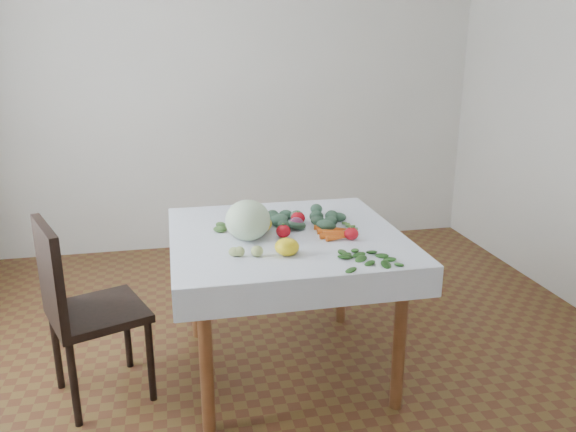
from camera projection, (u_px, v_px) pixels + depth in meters
name	position (u px, v px, depth m)	size (l,w,h in m)	color
ground	(286.00, 367.00, 3.00)	(4.00, 4.00, 0.00)	brown
back_wall	(234.00, 83.00, 4.47)	(4.00, 0.04, 2.70)	silver
table	(286.00, 252.00, 2.80)	(1.00, 1.00, 0.75)	brown
tablecloth	(286.00, 234.00, 2.77)	(1.12, 1.12, 0.01)	white
chair	(78.00, 301.00, 2.58)	(0.53, 0.53, 0.91)	black
cabbage	(248.00, 220.00, 2.66)	(0.22, 0.22, 0.19)	silver
tomato_a	(283.00, 231.00, 2.70)	(0.07, 0.07, 0.06)	#B10B17
tomato_b	(298.00, 218.00, 2.90)	(0.07, 0.07, 0.07)	#B10B17
tomato_c	(248.00, 228.00, 2.73)	(0.09, 0.09, 0.08)	#B10B17
tomato_d	(351.00, 234.00, 2.67)	(0.07, 0.07, 0.06)	#B10B17
heirloom_back	(260.00, 224.00, 2.78)	(0.12, 0.12, 0.09)	yellow
heirloom_front	(287.00, 247.00, 2.48)	(0.11, 0.11, 0.08)	yellow
onion_a	(258.00, 216.00, 2.92)	(0.09, 0.09, 0.08)	#501732
onion_b	(296.00, 223.00, 2.82)	(0.07, 0.07, 0.06)	#501732
tomatillo_cluster	(247.00, 253.00, 2.45)	(0.08, 0.10, 0.04)	#B2C06F
carrot_bunch	(338.00, 232.00, 2.74)	(0.18, 0.21, 0.03)	#D55E17
kale_bunch	(307.00, 218.00, 2.93)	(0.39, 0.31, 0.05)	#32523E
basil_bunch	(369.00, 259.00, 2.42)	(0.29, 0.20, 0.01)	#214C17
dill_bunch	(234.00, 226.00, 2.84)	(0.24, 0.20, 0.02)	#557A38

